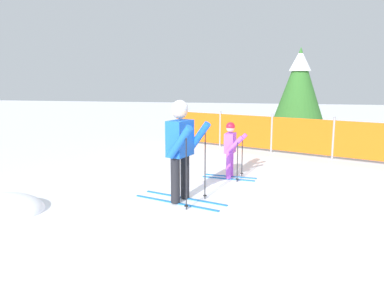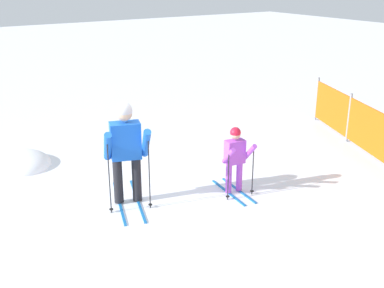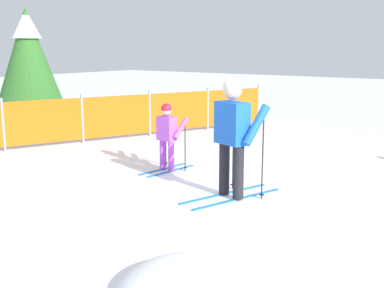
% 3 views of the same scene
% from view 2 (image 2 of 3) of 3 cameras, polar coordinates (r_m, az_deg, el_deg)
% --- Properties ---
extents(ground_plane, '(60.00, 60.00, 0.00)m').
position_cam_2_polar(ground_plane, '(8.55, -7.99, -6.85)').
color(ground_plane, white).
extents(skier_adult, '(1.73, 0.93, 1.80)m').
position_cam_2_polar(skier_adult, '(8.12, -7.85, -0.08)').
color(skier_adult, '#1966B2').
rests_on(skier_adult, ground_plane).
extents(skier_child, '(1.19, 0.57, 1.24)m').
position_cam_2_polar(skier_child, '(8.57, 5.14, -1.33)').
color(skier_child, '#1966B2').
rests_on(skier_child, ground_plane).
extents(snow_mound, '(1.36, 1.16, 0.55)m').
position_cam_2_polar(snow_mound, '(10.64, -19.46, -2.34)').
color(snow_mound, white).
rests_on(snow_mound, ground_plane).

